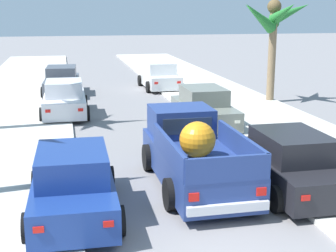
% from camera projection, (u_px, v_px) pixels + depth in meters
% --- Properties ---
extents(sidewalk_left, '(5.16, 60.00, 0.12)m').
position_uv_depth(sidewalk_left, '(3.00, 131.00, 18.30)').
color(sidewalk_left, beige).
rests_on(sidewalk_left, ground).
extents(sidewalk_right, '(5.16, 60.00, 0.12)m').
position_uv_depth(sidewalk_right, '(255.00, 119.00, 20.35)').
color(sidewalk_right, beige).
rests_on(sidewalk_right, ground).
extents(curb_left, '(0.16, 60.00, 0.10)m').
position_uv_depth(curb_left, '(36.00, 130.00, 18.54)').
color(curb_left, silver).
rests_on(curb_left, ground).
extents(curb_right, '(0.16, 60.00, 0.10)m').
position_uv_depth(curb_right, '(228.00, 121.00, 20.11)').
color(curb_right, silver).
rests_on(curb_right, ground).
extents(pickup_truck, '(2.24, 5.22, 1.89)m').
position_uv_depth(pickup_truck, '(193.00, 154.00, 12.85)').
color(pickup_truck, navy).
rests_on(pickup_truck, ground).
extents(car_left_near, '(2.08, 4.29, 1.54)m').
position_uv_depth(car_left_near, '(73.00, 184.00, 10.91)').
color(car_left_near, navy).
rests_on(car_left_near, ground).
extents(car_right_near, '(2.19, 4.33, 1.54)m').
position_uv_depth(car_right_near, '(62.00, 81.00, 26.40)').
color(car_right_near, '#474C56').
rests_on(car_right_near, ground).
extents(car_left_mid, '(2.10, 4.29, 1.54)m').
position_uv_depth(car_left_mid, '(159.00, 76.00, 28.33)').
color(car_left_mid, silver).
rests_on(car_left_mid, ground).
extents(car_right_mid, '(2.06, 4.28, 1.54)m').
position_uv_depth(car_right_mid, '(65.00, 99.00, 21.15)').
color(car_right_mid, silver).
rests_on(car_right_mid, ground).
extents(car_left_far, '(2.03, 4.26, 1.54)m').
position_uv_depth(car_left_far, '(289.00, 163.00, 12.39)').
color(car_left_far, black).
rests_on(car_left_far, ground).
extents(car_right_far, '(2.04, 4.27, 1.54)m').
position_uv_depth(car_right_far, '(204.00, 108.00, 19.28)').
color(car_right_far, slate).
rests_on(car_right_far, ground).
extents(palm_tree_right_mid, '(3.89, 3.71, 5.02)m').
position_uv_depth(palm_tree_right_mid, '(273.00, 20.00, 23.39)').
color(palm_tree_right_mid, '#846B4C').
rests_on(palm_tree_right_mid, ground).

